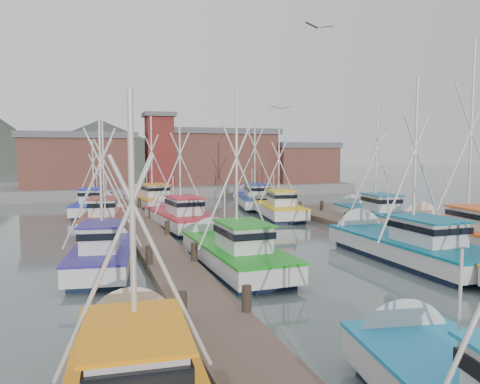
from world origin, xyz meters
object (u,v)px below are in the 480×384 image
object	(u,v)px
boat_8	(178,217)
boat_12	(150,199)
lookout_tower	(159,149)
boat_4	(231,252)

from	to	relation	value
boat_8	boat_12	size ratio (longest dim) A/B	0.93
lookout_tower	boat_12	xyz separation A→B (m)	(-2.57, -10.24, -4.87)
boat_4	boat_12	world-z (taller)	boat_12
lookout_tower	boat_4	xyz separation A→B (m)	(-2.27, -35.02, -4.87)
lookout_tower	boat_8	xyz separation A→B (m)	(-2.43, -23.07, -4.87)
boat_4	boat_8	world-z (taller)	boat_8
lookout_tower	boat_4	bearing A→B (deg)	-93.70
boat_12	boat_4	bearing A→B (deg)	-96.07
lookout_tower	boat_8	size ratio (longest dim) A/B	0.88
boat_4	boat_8	xyz separation A→B (m)	(-0.16, 11.94, 0.00)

